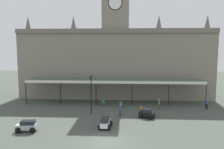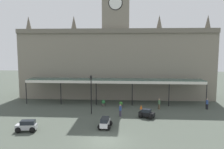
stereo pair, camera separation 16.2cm
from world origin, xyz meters
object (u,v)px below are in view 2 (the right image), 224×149
at_px(car_black_sedan, 147,114).
at_px(pedestrian_crossing_forecourt, 120,110).
at_px(pedestrian_near_entrance, 159,103).
at_px(traffic_cone, 141,107).
at_px(planter_by_canopy, 121,104).
at_px(car_silver_estate, 27,126).
at_px(planter_forecourt_centre, 103,103).
at_px(victorian_lamppost, 91,90).
at_px(pedestrian_beside_cars, 207,103).
at_px(car_white_estate, 105,123).

relative_size(car_black_sedan, pedestrian_crossing_forecourt, 1.34).
bearing_deg(pedestrian_near_entrance, pedestrian_crossing_forecourt, -145.98).
relative_size(traffic_cone, planter_by_canopy, 0.70).
distance_m(car_silver_estate, planter_forecourt_centre, 13.92).
relative_size(victorian_lamppost, planter_forecourt_centre, 5.80).
xyz_separation_m(pedestrian_beside_cars, planter_forecourt_centre, (-15.97, 1.07, -0.42)).
relative_size(car_black_sedan, pedestrian_near_entrance, 1.34).
xyz_separation_m(car_black_sedan, car_white_estate, (-5.21, -4.17, 0.06)).
distance_m(pedestrian_near_entrance, victorian_lamppost, 10.69).
distance_m(pedestrian_beside_cars, traffic_cone, 10.03).
xyz_separation_m(victorian_lamppost, traffic_cone, (7.20, 3.08, -3.08)).
bearing_deg(pedestrian_near_entrance, car_black_sedan, -117.22).
bearing_deg(traffic_cone, car_black_sedan, -83.93).
relative_size(pedestrian_beside_cars, traffic_cone, 2.48).
height_order(pedestrian_beside_cars, planter_forecourt_centre, pedestrian_beside_cars).
bearing_deg(pedestrian_crossing_forecourt, victorian_lamppost, 168.66).
distance_m(pedestrian_beside_cars, pedestrian_crossing_forecourt, 13.80).
xyz_separation_m(car_black_sedan, planter_forecourt_centre, (-6.43, 5.93, -0.01)).
bearing_deg(pedestrian_crossing_forecourt, car_white_estate, -109.68).
distance_m(car_silver_estate, victorian_lamppost, 9.88).
relative_size(pedestrian_beside_cars, pedestrian_near_entrance, 1.00).
bearing_deg(pedestrian_crossing_forecourt, traffic_cone, 51.71).
relative_size(pedestrian_crossing_forecourt, traffic_cone, 2.48).
bearing_deg(traffic_cone, pedestrian_near_entrance, 0.35).
bearing_deg(pedestrian_beside_cars, car_silver_estate, -155.42).
distance_m(car_silver_estate, planter_by_canopy, 15.01).
bearing_deg(car_white_estate, victorian_lamppost, 114.20).
height_order(pedestrian_crossing_forecourt, victorian_lamppost, victorian_lamppost).
distance_m(pedestrian_crossing_forecourt, victorian_lamppost, 4.89).
distance_m(car_black_sedan, car_white_estate, 6.67).
bearing_deg(car_silver_estate, car_white_estate, 10.94).
bearing_deg(planter_forecourt_centre, car_silver_estate, -122.28).
bearing_deg(car_silver_estate, pedestrian_crossing_forecourt, 31.47).
relative_size(pedestrian_beside_cars, planter_forecourt_centre, 1.74).
xyz_separation_m(car_silver_estate, planter_forecourt_centre, (7.44, 11.77, -0.07)).
bearing_deg(planter_forecourt_centre, car_white_estate, -83.10).
distance_m(car_black_sedan, pedestrian_beside_cars, 10.71).
distance_m(car_white_estate, planter_forecourt_centre, 10.17).
xyz_separation_m(pedestrian_near_entrance, traffic_cone, (-2.73, -0.02, -0.57)).
bearing_deg(car_black_sedan, planter_by_canopy, 125.09).
relative_size(car_white_estate, victorian_lamppost, 0.42).
height_order(car_silver_estate, pedestrian_crossing_forecourt, pedestrian_crossing_forecourt).
height_order(car_black_sedan, pedestrian_crossing_forecourt, pedestrian_crossing_forecourt).
distance_m(car_black_sedan, pedestrian_crossing_forecourt, 3.60).
bearing_deg(traffic_cone, pedestrian_crossing_forecourt, -128.29).
distance_m(car_black_sedan, planter_forecourt_centre, 8.75).
height_order(car_silver_estate, car_black_sedan, car_silver_estate).
bearing_deg(car_black_sedan, victorian_lamppost, 170.38).
bearing_deg(pedestrian_crossing_forecourt, pedestrian_beside_cars, 18.54).
xyz_separation_m(car_black_sedan, pedestrian_beside_cars, (9.54, 4.86, 0.41)).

